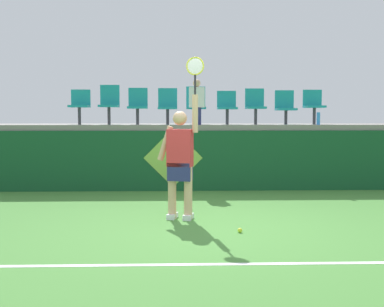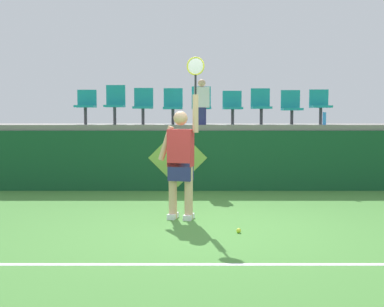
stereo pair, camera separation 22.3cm
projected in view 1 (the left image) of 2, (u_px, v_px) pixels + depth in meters
ground_plane at (209, 227)px, 6.88m from camera, size 40.00×40.00×0.00m
court_back_wall at (198, 160)px, 10.33m from camera, size 12.30×0.20×1.30m
spectator_platform at (196, 127)px, 11.52m from camera, size 12.30×2.61×0.12m
court_baseline_stripe at (220, 264)px, 5.14m from camera, size 11.07×0.08×0.01m
tennis_player at (180, 159)px, 7.37m from camera, size 0.74×0.35×2.51m
tennis_ball at (240, 230)px, 6.55m from camera, size 0.07×0.07×0.07m
water_bottle at (318, 119)px, 10.44m from camera, size 0.08×0.08×0.28m
stadium_chair_0 at (80, 104)px, 10.83m from camera, size 0.44×0.42×0.80m
stadium_chair_1 at (109, 102)px, 10.86m from camera, size 0.44×0.42×0.91m
stadium_chair_2 at (138, 104)px, 10.88m from camera, size 0.44×0.42×0.84m
stadium_chair_3 at (168, 105)px, 10.90m from camera, size 0.44×0.42×0.84m
stadium_chair_4 at (196, 104)px, 10.92m from camera, size 0.44×0.42×0.88m
stadium_chair_5 at (227, 106)px, 10.94m from camera, size 0.44×0.42×0.78m
stadium_chair_6 at (255, 104)px, 10.96m from camera, size 0.44×0.42×0.83m
stadium_chair_7 at (285, 106)px, 10.99m from camera, size 0.44×0.42×0.79m
stadium_chair_8 at (314, 104)px, 11.00m from camera, size 0.44×0.42×0.81m
spectator_0 at (197, 102)px, 10.48m from camera, size 0.34×0.20×1.00m
wall_signage_mount at (173, 191)px, 10.26m from camera, size 1.27×0.01×1.35m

